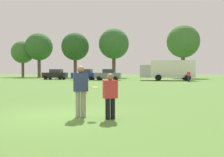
# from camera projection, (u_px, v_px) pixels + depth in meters

# --- Properties ---
(ground_plane) EXTENTS (198.42, 198.42, 0.00)m
(ground_plane) POSITION_uv_depth(u_px,v_px,m) (60.00, 116.00, 8.44)
(ground_plane) COLOR #517A33
(player_thrower) EXTENTS (0.54, 0.44, 1.71)m
(player_thrower) POSITION_uv_depth(u_px,v_px,m) (81.00, 88.00, 8.16)
(player_thrower) COLOR gray
(player_thrower) RESTS_ON ground
(player_defender) EXTENTS (0.50, 0.43, 1.46)m
(player_defender) POSITION_uv_depth(u_px,v_px,m) (110.00, 94.00, 7.81)
(player_defender) COLOR black
(player_defender) RESTS_ON ground
(frisbee) EXTENTS (0.27, 0.27, 0.04)m
(frisbee) POSITION_uv_depth(u_px,v_px,m) (95.00, 87.00, 8.04)
(frisbee) COLOR yellow
(traffic_cone) EXTENTS (0.32, 0.32, 0.48)m
(traffic_cone) POSITION_uv_depth(u_px,v_px,m) (85.00, 90.00, 16.60)
(traffic_cone) COLOR #D8590C
(traffic_cone) RESTS_ON ground
(parked_car_near_left) EXTENTS (4.32, 2.44, 1.82)m
(parked_car_near_left) POSITION_uv_depth(u_px,v_px,m) (55.00, 74.00, 43.53)
(parked_car_near_left) COLOR black
(parked_car_near_left) RESTS_ON ground
(parked_car_mid_left) EXTENTS (4.32, 2.44, 1.82)m
(parked_car_mid_left) POSITION_uv_depth(u_px,v_px,m) (85.00, 74.00, 41.29)
(parked_car_mid_left) COLOR navy
(parked_car_mid_left) RESTS_ON ground
(parked_car_center) EXTENTS (4.32, 2.44, 1.82)m
(parked_car_center) POSITION_uv_depth(u_px,v_px,m) (108.00, 75.00, 39.87)
(parked_car_center) COLOR slate
(parked_car_center) RESTS_ON ground
(box_truck) EXTENTS (8.65, 3.39, 3.18)m
(box_truck) POSITION_uv_depth(u_px,v_px,m) (168.00, 69.00, 39.30)
(box_truck) COLOR white
(box_truck) RESTS_ON ground
(bystander_sideline_watcher) EXTENTS (0.48, 0.49, 1.58)m
(bystander_sideline_watcher) POSITION_uv_depth(u_px,v_px,m) (189.00, 75.00, 34.52)
(bystander_sideline_watcher) COLOR #1E234C
(bystander_sideline_watcher) RESTS_ON ground
(tree_west_oak) EXTENTS (5.39, 5.39, 8.76)m
(tree_west_oak) POSITION_uv_depth(u_px,v_px,m) (23.00, 52.00, 59.50)
(tree_west_oak) COLOR brown
(tree_west_oak) RESTS_ON ground
(tree_west_maple) EXTENTS (6.47, 6.47, 10.51)m
(tree_west_maple) POSITION_uv_depth(u_px,v_px,m) (39.00, 47.00, 58.60)
(tree_west_maple) COLOR brown
(tree_west_maple) RESTS_ON ground
(tree_center_elm) EXTENTS (6.25, 6.25, 10.15)m
(tree_center_elm) POSITION_uv_depth(u_px,v_px,m) (75.00, 47.00, 55.73)
(tree_center_elm) COLOR brown
(tree_center_elm) RESTS_ON ground
(tree_east_birch) EXTENTS (6.71, 6.71, 10.90)m
(tree_east_birch) POSITION_uv_depth(u_px,v_px,m) (114.00, 44.00, 54.59)
(tree_east_birch) COLOR brown
(tree_east_birch) RESTS_ON ground
(tree_east_oak) EXTENTS (6.92, 6.92, 11.25)m
(tree_east_oak) POSITION_uv_depth(u_px,v_px,m) (183.00, 42.00, 52.30)
(tree_east_oak) COLOR brown
(tree_east_oak) RESTS_ON ground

